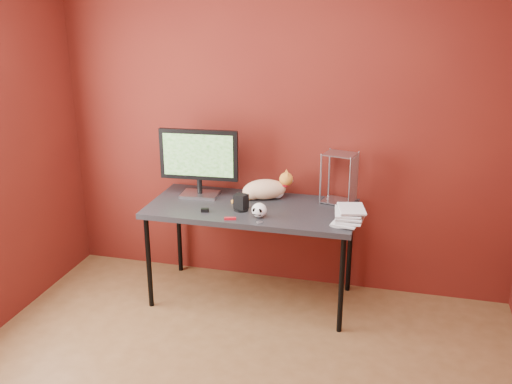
% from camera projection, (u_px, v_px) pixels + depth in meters
% --- Properties ---
extents(room, '(3.52, 3.52, 2.61)m').
position_uv_depth(room, '(208.00, 169.00, 2.62)').
color(room, brown).
rests_on(room, ground).
extents(desk, '(1.50, 0.70, 0.75)m').
position_uv_depth(desk, '(252.00, 213.00, 4.15)').
color(desk, black).
rests_on(desk, ground).
extents(monitor, '(0.60, 0.21, 0.52)m').
position_uv_depth(monitor, '(199.00, 159.00, 4.26)').
color(monitor, '#A2A1A6').
rests_on(monitor, desk).
extents(cat, '(0.42, 0.31, 0.22)m').
position_uv_depth(cat, '(265.00, 189.00, 4.26)').
color(cat, orange).
rests_on(cat, desk).
extents(skull_mug, '(0.10, 0.10, 0.10)m').
position_uv_depth(skull_mug, '(259.00, 210.00, 3.91)').
color(skull_mug, white).
rests_on(skull_mug, desk).
extents(speaker, '(0.10, 0.10, 0.12)m').
position_uv_depth(speaker, '(241.00, 203.00, 4.04)').
color(speaker, black).
rests_on(speaker, desk).
extents(book_stack, '(0.22, 0.26, 1.15)m').
position_uv_depth(book_stack, '(341.00, 138.00, 3.68)').
color(book_stack, beige).
rests_on(book_stack, desk).
extents(wire_rack, '(0.25, 0.22, 0.38)m').
position_uv_depth(wire_rack, '(339.00, 178.00, 4.15)').
color(wire_rack, '#A2A1A6').
rests_on(wire_rack, desk).
extents(pocket_knife, '(0.08, 0.04, 0.02)m').
position_uv_depth(pocket_knife, '(230.00, 219.00, 3.89)').
color(pocket_knife, '#AD0D19').
rests_on(pocket_knife, desk).
extents(black_gadget, '(0.06, 0.04, 0.03)m').
position_uv_depth(black_gadget, '(205.00, 210.00, 4.02)').
color(black_gadget, black).
rests_on(black_gadget, desk).
extents(washer, '(0.04, 0.04, 0.00)m').
position_uv_depth(washer, '(259.00, 222.00, 3.84)').
color(washer, '#A2A1A6').
rests_on(washer, desk).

